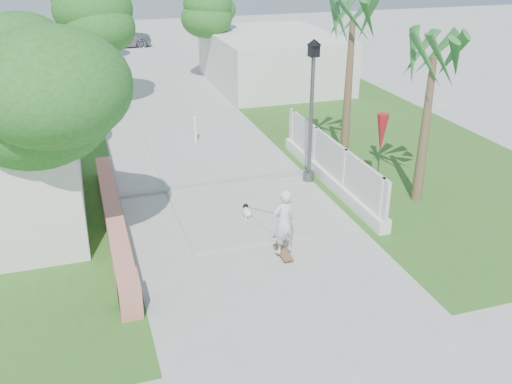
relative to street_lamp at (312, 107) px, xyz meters
name	(u,v)px	position (x,y,z in m)	size (l,w,h in m)	color
ground	(282,288)	(-2.90, -5.50, -2.43)	(90.00, 90.00, 0.00)	#B7B7B2
path_strip	(152,83)	(-2.90, 14.50, -2.40)	(3.20, 36.00, 0.06)	#B7B7B2
curb	(217,184)	(-2.90, 0.50, -2.38)	(6.50, 0.25, 0.10)	#999993
grass_right	(384,142)	(4.10, 2.50, -2.42)	(8.00, 20.00, 0.01)	#2E6821
pink_wall	(115,226)	(-6.20, -1.95, -2.11)	(0.45, 8.20, 0.80)	#D37A6C
lattice_fence	(330,168)	(0.50, -0.50, -1.88)	(0.35, 7.00, 1.50)	white
building_right	(272,59)	(3.10, 12.50, -1.13)	(6.00, 8.00, 2.60)	silver
street_lamp	(312,107)	(0.00, 0.00, 0.00)	(0.44, 0.44, 4.44)	#59595E
bollard	(195,129)	(-2.70, 4.50, -1.84)	(0.14, 0.14, 1.09)	white
patio_umbrella	(382,134)	(1.90, -1.00, -0.74)	(0.36, 0.36, 2.30)	#59595E
tree_left_near	(46,103)	(-7.38, -2.52, 1.40)	(3.60, 3.60, 5.28)	#4C3826
tree_left_mid	(16,69)	(-8.38, 2.98, 1.07)	(3.20, 3.20, 4.85)	#4C3826
tree_path_left	(89,21)	(-5.88, 10.48, 1.39)	(3.40, 3.40, 5.23)	#4C3826
tree_path_right	(210,12)	(0.32, 14.48, 1.07)	(3.00, 3.00, 4.79)	#4C3826
palm_far	(352,29)	(1.70, 1.00, 2.06)	(1.80, 1.80, 5.30)	brown
palm_near	(433,66)	(2.50, -2.30, 1.53)	(1.80, 1.80, 4.70)	brown
skateboarder	(281,221)	(-2.42, -4.05, -1.52)	(0.68, 2.82, 1.76)	brown
dog	(247,211)	(-2.65, -1.95, -2.22)	(0.28, 0.55, 0.38)	white
parked_car	(117,37)	(-3.66, 25.47, -1.64)	(1.85, 4.59, 1.57)	#ABAEB3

